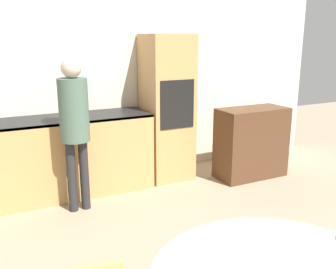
% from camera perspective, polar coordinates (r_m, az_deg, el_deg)
% --- Properties ---
extents(wall_back, '(6.83, 0.05, 2.60)m').
position_cam_1_polar(wall_back, '(4.84, -10.77, 8.09)').
color(wall_back, silver).
rests_on(wall_back, ground_plane).
extents(kitchen_counter, '(3.06, 0.60, 0.94)m').
position_cam_1_polar(kitchen_counter, '(4.51, -21.86, -3.86)').
color(kitchen_counter, tan).
rests_on(kitchen_counter, ground_plane).
extents(oven_unit, '(0.57, 0.59, 1.87)m').
position_cam_1_polar(oven_unit, '(4.87, -0.18, 4.05)').
color(oven_unit, tan).
rests_on(oven_unit, ground_plane).
extents(sideboard, '(0.93, 0.45, 0.93)m').
position_cam_1_polar(sideboard, '(5.10, 12.57, -1.23)').
color(sideboard, '#51331E').
rests_on(sideboard, ground_plane).
extents(person_standing, '(0.30, 0.30, 1.64)m').
position_cam_1_polar(person_standing, '(3.97, -14.08, 2.46)').
color(person_standing, '#262628').
rests_on(person_standing, ground_plane).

